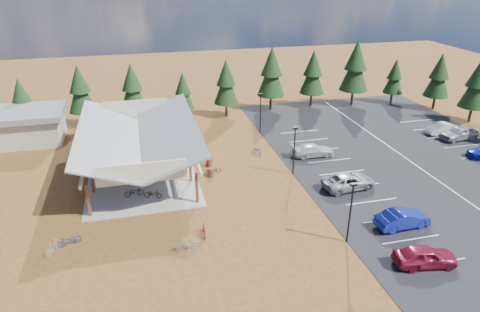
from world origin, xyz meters
TOP-DOWN VIEW (x-y plane):
  - ground at (0.00, 0.00)m, footprint 140.00×140.00m
  - asphalt_lot at (18.50, 3.00)m, footprint 27.00×44.00m
  - concrete_pad at (-10.00, 7.00)m, footprint 10.60×18.60m
  - bike_pavilion at (-10.00, 7.00)m, footprint 11.65×19.40m
  - outbuilding at (-24.00, 18.00)m, footprint 11.00×7.00m
  - lamp_post_0 at (5.00, -10.00)m, footprint 0.50×0.25m
  - lamp_post_1 at (5.00, 2.00)m, footprint 0.50×0.25m
  - lamp_post_2 at (5.00, 14.00)m, footprint 0.50×0.25m
  - trash_bin_0 at (-3.28, 3.47)m, footprint 0.60×0.60m
  - trash_bin_1 at (-3.03, 5.79)m, footprint 0.60×0.60m
  - pine_0 at (-23.84, 21.91)m, footprint 2.97×2.97m
  - pine_1 at (-16.80, 22.14)m, footprint 3.50×3.50m
  - pine_2 at (-10.27, 21.71)m, footprint 3.47×3.47m
  - pine_3 at (-3.70, 21.29)m, footprint 2.82×2.82m
  - pine_4 at (2.21, 21.31)m, footprint 3.44×3.44m
  - pine_5 at (9.07, 22.44)m, footprint 3.97×3.97m
  - pine_6 at (15.53, 22.79)m, footprint 3.61×3.61m
  - pine_7 at (21.72, 21.73)m, footprint 4.18×4.18m
  - pine_8 at (28.10, 21.18)m, footprint 2.93×2.93m
  - pine_12 at (33.72, 11.05)m, footprint 3.78×3.78m
  - pine_13 at (32.48, 17.03)m, footprint 3.54×3.54m
  - bike_0 at (-10.90, 1.06)m, footprint 1.82×0.79m
  - bike_1 at (-12.15, 5.80)m, footprint 1.82×0.75m
  - bike_2 at (-13.37, 10.53)m, footprint 1.95×1.09m
  - bike_3 at (-11.70, 14.39)m, footprint 1.87×0.65m
  - bike_4 at (-9.25, 0.33)m, footprint 1.75×1.05m
  - bike_5 at (-8.75, 3.09)m, footprint 1.53×0.76m
  - bike_6 at (-7.05, 9.58)m, footprint 1.62×0.74m
  - bike_7 at (-8.98, 14.14)m, footprint 1.58×0.77m
  - bike_9 at (-16.91, -6.00)m, footprint 1.31×1.67m
  - bike_10 at (-15.85, -5.30)m, footprint 1.86×1.18m
  - bike_11 at (-5.64, -6.50)m, footprint 0.54×1.72m
  - bike_13 at (-7.16, -8.12)m, footprint 1.82×0.53m
  - bike_14 at (2.83, 7.62)m, footprint 0.98×1.84m
  - bike_15 at (-2.99, 6.14)m, footprint 1.37×1.57m
  - bike_16 at (-2.89, 4.05)m, footprint 1.70×0.84m
  - car_0 at (9.05, -13.92)m, footprint 4.68×2.46m
  - car_1 at (10.29, -9.24)m, footprint 4.64×1.82m
  - car_2 at (9.09, -2.15)m, footprint 5.42×2.90m
  - car_3 at (8.67, 5.63)m, footprint 4.84×2.16m
  - car_8 at (27.91, 5.97)m, footprint 5.02×2.44m
  - car_9 at (27.05, 8.23)m, footprint 4.16×1.87m

SIDE VIEW (x-z plane):
  - ground at x=0.00m, z-range 0.00..0.00m
  - asphalt_lot at x=18.50m, z-range 0.00..0.04m
  - concrete_pad at x=-10.00m, z-range 0.00..0.10m
  - bike_16 at x=-2.89m, z-range 0.00..0.85m
  - trash_bin_0 at x=-3.28m, z-range 0.00..0.90m
  - trash_bin_1 at x=-3.03m, z-range 0.00..0.90m
  - bike_14 at x=2.83m, z-range 0.00..0.92m
  - bike_10 at x=-15.85m, z-range 0.00..0.92m
  - bike_15 at x=-2.99m, z-range 0.00..0.98m
  - bike_9 at x=-16.91m, z-range 0.00..1.01m
  - bike_11 at x=-5.64m, z-range 0.00..1.02m
  - bike_6 at x=-7.05m, z-range 0.10..0.92m
  - bike_4 at x=-9.25m, z-range 0.10..0.97m
  - bike_5 at x=-8.75m, z-range 0.10..0.99m
  - bike_13 at x=-7.16m, z-range 0.00..1.09m
  - bike_7 at x=-8.98m, z-range 0.10..1.01m
  - bike_0 at x=-10.90m, z-range 0.10..1.03m
  - bike_2 at x=-13.37m, z-range 0.10..1.07m
  - bike_1 at x=-12.15m, z-range 0.10..1.16m
  - bike_3 at x=-11.70m, z-range 0.10..1.20m
  - car_9 at x=27.05m, z-range 0.04..1.37m
  - car_3 at x=8.67m, z-range 0.04..1.42m
  - car_2 at x=9.09m, z-range 0.04..1.49m
  - car_1 at x=10.29m, z-range 0.04..1.54m
  - car_0 at x=9.05m, z-range 0.04..1.56m
  - car_8 at x=27.91m, z-range 0.04..1.69m
  - outbuilding at x=-24.00m, z-range 0.08..3.98m
  - lamp_post_0 at x=5.00m, z-range 0.41..5.55m
  - lamp_post_1 at x=5.00m, z-range 0.41..5.55m
  - lamp_post_2 at x=5.00m, z-range 0.41..5.55m
  - bike_pavilion at x=-10.00m, z-range 1.34..6.31m
  - pine_3 at x=-3.70m, z-range 0.72..7.29m
  - pine_8 at x=28.10m, z-range 0.75..7.57m
  - pine_0 at x=-23.84m, z-range 0.76..7.69m
  - pine_4 at x=2.21m, z-range 0.88..8.89m
  - pine_2 at x=-10.27m, z-range 0.89..8.98m
  - pine_1 at x=-16.80m, z-range 0.90..9.05m
  - pine_13 at x=32.48m, z-range 0.91..9.16m
  - pine_6 at x=15.53m, z-range 0.93..9.35m
  - pine_12 at x=33.72m, z-range 0.98..9.79m
  - pine_5 at x=9.07m, z-range 1.03..10.28m
  - pine_7 at x=21.72m, z-range 1.08..10.82m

